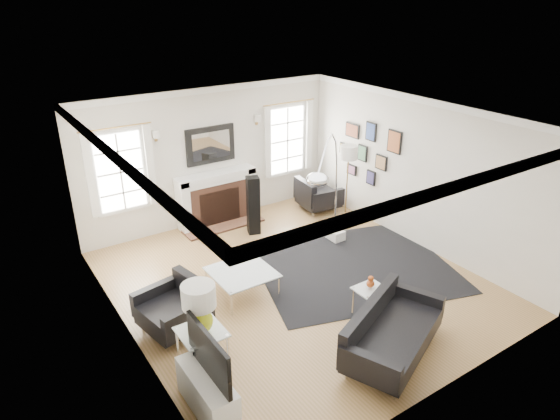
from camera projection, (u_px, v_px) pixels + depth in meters
floor at (295, 282)px, 8.40m from camera, size 6.00×6.00×0.00m
back_wall at (210, 156)px, 10.11m from camera, size 5.50×0.04×2.80m
front_wall at (452, 296)px, 5.56m from camera, size 5.50×0.04×2.80m
left_wall at (123, 253)px, 6.44m from camera, size 0.04×6.00×2.80m
right_wall at (417, 173)px, 9.22m from camera, size 0.04×6.00×2.80m
ceiling at (297, 118)px, 7.26m from camera, size 5.50×6.00×0.02m
crown_molding at (297, 122)px, 7.28m from camera, size 5.50×6.00×0.12m
fireplace at (217, 199)px, 10.30m from camera, size 1.70×0.69×1.11m
mantel_mirror at (211, 145)px, 9.97m from camera, size 1.05×0.07×0.75m
window_left at (120, 172)px, 9.10m from camera, size 1.24×0.15×1.62m
window_right at (287, 140)px, 10.98m from camera, size 1.24×0.15×1.62m
gallery_wall at (368, 149)px, 10.13m from camera, size 0.04×1.73×1.29m
tv_unit at (208, 388)px, 5.74m from camera, size 0.35×1.00×1.09m
area_rug at (354, 267)px, 8.85m from camera, size 3.98×3.62×0.01m
sofa at (389, 333)px, 6.66m from camera, size 1.97×1.46×0.59m
armchair_left at (176, 309)px, 7.12m from camera, size 0.98×1.06×0.62m
armchair_right at (316, 196)px, 10.98m from camera, size 0.89×0.98×0.60m
coffee_table at (242, 273)px, 7.92m from camera, size 0.94×0.94×0.42m
side_table_left at (202, 338)px, 6.27m from camera, size 0.56×0.56×0.61m
nesting_table at (369, 295)px, 7.37m from camera, size 0.45×0.38×0.50m
gourd_lamp at (199, 306)px, 6.07m from camera, size 0.42×0.42×0.68m
orange_vase at (371, 282)px, 7.28m from camera, size 0.12×0.12×0.19m
arc_floor_lamp at (328, 194)px, 8.48m from camera, size 1.72×1.59×2.43m
stick_floor_lamp at (349, 157)px, 9.90m from camera, size 0.34×0.34×1.69m
speaker_tower at (253, 205)px, 9.85m from camera, size 0.30×0.30×1.19m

